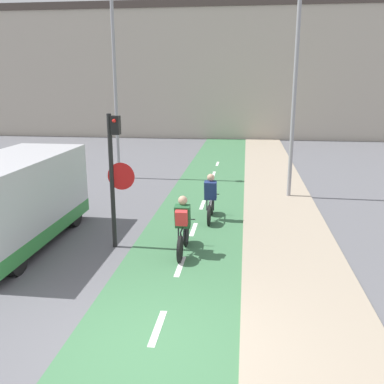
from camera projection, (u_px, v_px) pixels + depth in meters
ground_plane at (151, 347)px, 6.73m from camera, size 120.00×120.00×0.00m
bike_lane at (152, 346)px, 6.74m from camera, size 2.76×60.00×0.02m
sidewalk_strip at (320, 358)px, 6.41m from camera, size 2.40×60.00×0.05m
building_row_background at (229, 72)px, 32.21m from camera, size 60.00×5.20×9.49m
traffic_light_pole at (115, 167)px, 10.29m from camera, size 0.67×0.25×3.33m
street_lamp_far at (114, 66)px, 17.43m from camera, size 0.36×0.36×7.78m
street_lamp_sidewalk at (296, 63)px, 14.33m from camera, size 0.36×0.36×7.72m
cyclist_near at (183, 227)px, 10.17m from camera, size 0.46×1.65×1.45m
cyclist_far at (210, 199)px, 12.71m from camera, size 0.46×1.60×1.43m
van at (13, 203)px, 10.65m from camera, size 1.98×4.97×2.25m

